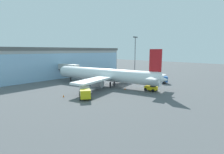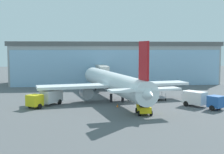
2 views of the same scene
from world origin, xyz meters
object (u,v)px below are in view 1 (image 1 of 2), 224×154
object	(u,v)px
jet_bridge	(65,68)
airplane	(106,75)
fuel_truck	(155,79)
safety_cone_wingtip	(64,96)
apron_light_mast	(135,51)
catering_truck	(85,91)
baggage_cart	(126,81)
safety_cone_nose	(125,89)
pushback_tug	(151,88)

from	to	relation	value
jet_bridge	airplane	bearing A→B (deg)	178.86
fuel_truck	safety_cone_wingtip	world-z (taller)	fuel_truck
apron_light_mast	jet_bridge	bearing A→B (deg)	170.64
catering_truck	apron_light_mast	bearing A→B (deg)	146.90
apron_light_mast	safety_cone_wingtip	distance (m)	54.03
baggage_cart	safety_cone_wingtip	world-z (taller)	baggage_cart
apron_light_mast	safety_cone_wingtip	xyz separation A→B (m)	(-50.61, -15.92, -10.22)
safety_cone_nose	catering_truck	bearing A→B (deg)	170.23
airplane	safety_cone_nose	bearing A→B (deg)	167.98
pushback_tug	safety_cone_nose	distance (m)	7.27
pushback_tug	safety_cone_wingtip	world-z (taller)	pushback_tug
fuel_truck	safety_cone_nose	size ratio (longest dim) A/B	13.10
pushback_tug	fuel_truck	bearing A→B (deg)	-66.54
pushback_tug	safety_cone_wingtip	bearing A→B (deg)	57.42
airplane	fuel_truck	distance (m)	17.01
catering_truck	pushback_tug	world-z (taller)	catering_truck
jet_bridge	airplane	world-z (taller)	airplane
jet_bridge	baggage_cart	world-z (taller)	jet_bridge
safety_cone_nose	safety_cone_wingtip	bearing A→B (deg)	160.70
pushback_tug	safety_cone_nose	world-z (taller)	pushback_tug
airplane	jet_bridge	bearing A→B (deg)	-7.94
fuel_truck	pushback_tug	world-z (taller)	fuel_truck
baggage_cart	safety_cone_wingtip	bearing A→B (deg)	87.27
jet_bridge	baggage_cart	bearing A→B (deg)	-157.93
airplane	pushback_tug	size ratio (longest dim) A/B	11.67
airplane	safety_cone_nose	distance (m)	7.98
apron_light_mast	safety_cone_nose	xyz separation A→B (m)	(-34.48, -21.57, -10.22)
jet_bridge	apron_light_mast	bearing A→B (deg)	-105.37
safety_cone_wingtip	catering_truck	bearing A→B (deg)	-44.34
catering_truck	safety_cone_nose	bearing A→B (deg)	114.71
jet_bridge	safety_cone_wingtip	size ratio (longest dim) A/B	24.45
safety_cone_wingtip	airplane	bearing A→B (deg)	5.92
catering_truck	safety_cone_wingtip	world-z (taller)	catering_truck
jet_bridge	safety_cone_wingtip	world-z (taller)	jet_bridge
jet_bridge	safety_cone_nose	size ratio (longest dim) A/B	24.45
fuel_truck	safety_cone_wingtip	distance (m)	31.36
jet_bridge	catering_truck	distance (m)	27.73
airplane	baggage_cart	size ratio (longest dim) A/B	12.83
fuel_truck	baggage_cart	bearing A→B (deg)	176.62
apron_light_mast	fuel_truck	world-z (taller)	apron_light_mast
jet_bridge	safety_cone_nose	bearing A→B (deg)	177.78
jet_bridge	catering_truck	world-z (taller)	jet_bridge
safety_cone_nose	safety_cone_wingtip	xyz separation A→B (m)	(-16.13, 5.65, 0.00)
jet_bridge	fuel_truck	distance (m)	33.26
catering_truck	safety_cone_wingtip	size ratio (longest dim) A/B	13.21
catering_truck	airplane	bearing A→B (deg)	146.93
jet_bridge	airplane	xyz separation A→B (m)	(1.73, -20.24, -1.02)
catering_truck	safety_cone_wingtip	xyz separation A→B (m)	(-3.57, 3.48, -1.19)
baggage_cart	safety_cone_nose	distance (m)	11.51
catering_truck	fuel_truck	xyz separation A→B (m)	(27.00, -3.47, 0.00)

